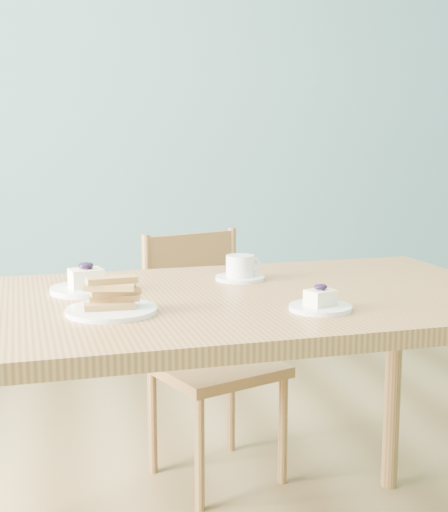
% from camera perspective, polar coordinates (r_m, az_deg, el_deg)
% --- Properties ---
extents(room, '(5.01, 5.01, 2.71)m').
position_cam_1_polar(room, '(1.66, 7.09, 15.93)').
color(room, olive).
rests_on(room, ground).
extents(dining_table, '(1.49, 0.91, 0.77)m').
position_cam_1_polar(dining_table, '(1.79, 0.68, -5.57)').
color(dining_table, olive).
rests_on(dining_table, ground).
extents(dining_chair, '(0.49, 0.48, 0.84)m').
position_cam_1_polar(dining_chair, '(2.45, -1.10, -7.90)').
color(dining_chair, olive).
rests_on(dining_chair, ground).
extents(cheesecake_plate_near, '(0.14, 0.14, 0.06)m').
position_cam_1_polar(cheesecake_plate_near, '(1.63, 7.72, -3.77)').
color(cheesecake_plate_near, white).
rests_on(cheesecake_plate_near, dining_table).
extents(cheesecake_plate_far, '(0.18, 0.18, 0.08)m').
position_cam_1_polar(cheesecake_plate_far, '(1.84, -10.96, -2.25)').
color(cheesecake_plate_far, white).
rests_on(cheesecake_plate_far, dining_table).
extents(coffee_cup, '(0.14, 0.14, 0.07)m').
position_cam_1_polar(coffee_cup, '(1.96, 1.33, -1.08)').
color(coffee_cup, white).
rests_on(coffee_cup, dining_table).
extents(biscotti_plate, '(0.20, 0.20, 0.08)m').
position_cam_1_polar(biscotti_plate, '(1.61, -9.01, -3.64)').
color(biscotti_plate, white).
rests_on(biscotti_plate, dining_table).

